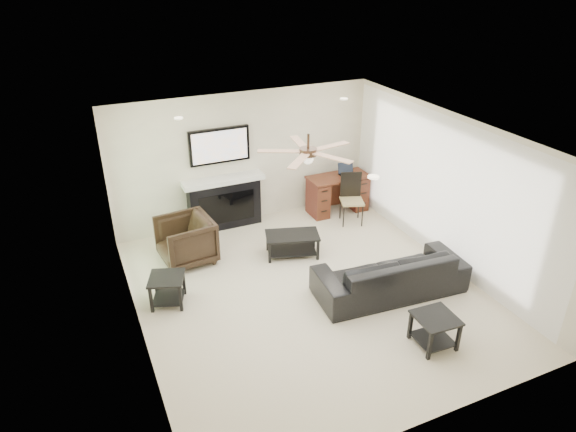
# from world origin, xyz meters

# --- Properties ---
(room_shell) EXTENTS (5.50, 5.54, 2.52)m
(room_shell) POSITION_xyz_m (0.19, 0.08, 1.68)
(room_shell) COLOR beige
(room_shell) RESTS_ON ground
(sofa) EXTENTS (2.35, 1.07, 0.67)m
(sofa) POSITION_xyz_m (1.14, -0.49, 0.33)
(sofa) COLOR black
(sofa) RESTS_ON ground
(armchair) EXTENTS (0.95, 0.92, 0.79)m
(armchair) POSITION_xyz_m (-1.46, 1.66, 0.39)
(armchair) COLOR black
(armchair) RESTS_ON ground
(coffee_table) EXTENTS (1.01, 0.74, 0.40)m
(coffee_table) POSITION_xyz_m (0.24, 1.11, 0.20)
(coffee_table) COLOR black
(coffee_table) RESTS_ON ground
(end_table_near) EXTENTS (0.55, 0.55, 0.45)m
(end_table_near) POSITION_xyz_m (0.99, -1.74, 0.23)
(end_table_near) COLOR black
(end_table_near) RESTS_ON ground
(end_table_left) EXTENTS (0.64, 0.64, 0.45)m
(end_table_left) POSITION_xyz_m (-2.01, 0.61, 0.23)
(end_table_left) COLOR black
(end_table_left) RESTS_ON ground
(fireplace_unit) EXTENTS (1.52, 0.34, 1.91)m
(fireplace_unit) POSITION_xyz_m (-0.48, 2.58, 0.95)
(fireplace_unit) COLOR black
(fireplace_unit) RESTS_ON ground
(desk) EXTENTS (1.22, 0.56, 0.76)m
(desk) POSITION_xyz_m (1.78, 2.30, 0.38)
(desk) COLOR #422710
(desk) RESTS_ON ground
(desk_chair) EXTENTS (0.54, 0.56, 0.97)m
(desk_chair) POSITION_xyz_m (1.78, 1.75, 0.48)
(desk_chair) COLOR black
(desk_chair) RESTS_ON ground
(laptop) EXTENTS (0.33, 0.24, 0.23)m
(laptop) POSITION_xyz_m (1.98, 2.28, 0.88)
(laptop) COLOR black
(laptop) RESTS_ON desk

